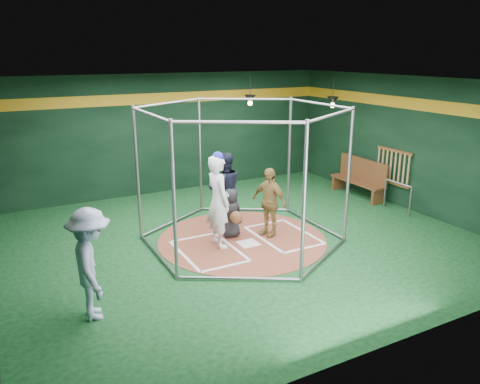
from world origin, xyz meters
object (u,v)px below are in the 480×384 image
umpire (225,188)px  dugout_bench (360,177)px  visitor_leopard (269,202)px  batter_figure (218,200)px

umpire → dugout_bench: (4.48, 0.18, -0.32)m
visitor_leopard → dugout_bench: 4.20m
umpire → dugout_bench: 4.50m
visitor_leopard → umpire: (-0.52, 1.20, 0.09)m
batter_figure → dugout_bench: batter_figure is taller
batter_figure → umpire: bearing=58.0°
visitor_leopard → dugout_bench: size_ratio=0.83×
batter_figure → visitor_leopard: bearing=1.3°
visitor_leopard → dugout_bench: visitor_leopard is taller
batter_figure → umpire: batter_figure is taller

